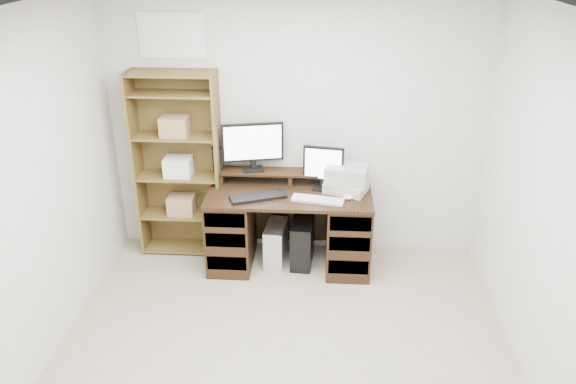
# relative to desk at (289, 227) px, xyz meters

# --- Properties ---
(room) EXTENTS (3.54, 4.04, 2.54)m
(room) POSITION_rel_desk_xyz_m (0.04, -1.64, 0.86)
(room) COLOR tan
(room) RESTS_ON ground
(desk) EXTENTS (1.50, 0.70, 0.75)m
(desk) POSITION_rel_desk_xyz_m (0.00, 0.00, 0.00)
(desk) COLOR black
(desk) RESTS_ON ground
(riser_shelf) EXTENTS (1.40, 0.22, 0.12)m
(riser_shelf) POSITION_rel_desk_xyz_m (0.00, 0.21, 0.45)
(riser_shelf) COLOR black
(riser_shelf) RESTS_ON desk
(monitor_wide) EXTENTS (0.57, 0.19, 0.45)m
(monitor_wide) POSITION_rel_desk_xyz_m (-0.36, 0.23, 0.73)
(monitor_wide) COLOR black
(monitor_wide) RESTS_ON riser_shelf
(monitor_small) EXTENTS (0.37, 0.16, 0.41)m
(monitor_small) POSITION_rel_desk_xyz_m (0.30, 0.11, 0.58)
(monitor_small) COLOR black
(monitor_small) RESTS_ON desk
(speaker) EXTENTS (0.10, 0.10, 0.22)m
(speaker) POSITION_rel_desk_xyz_m (-0.69, 0.21, 0.59)
(speaker) COLOR black
(speaker) RESTS_ON riser_shelf
(keyboard_black) EXTENTS (0.53, 0.34, 0.03)m
(keyboard_black) POSITION_rel_desk_xyz_m (-0.27, -0.14, 0.37)
(keyboard_black) COLOR black
(keyboard_black) RESTS_ON desk
(keyboard_white) EXTENTS (0.48, 0.22, 0.02)m
(keyboard_white) POSITION_rel_desk_xyz_m (0.26, -0.17, 0.37)
(keyboard_white) COLOR silver
(keyboard_white) RESTS_ON desk
(mouse) EXTENTS (0.10, 0.07, 0.04)m
(mouse) POSITION_rel_desk_xyz_m (0.53, -0.12, 0.38)
(mouse) COLOR white
(mouse) RESTS_ON desk
(printer) EXTENTS (0.44, 0.38, 0.09)m
(printer) POSITION_rel_desk_xyz_m (0.52, 0.05, 0.41)
(printer) COLOR #B6AD9E
(printer) RESTS_ON desk
(basket) EXTENTS (0.41, 0.33, 0.16)m
(basket) POSITION_rel_desk_xyz_m (0.52, 0.05, 0.53)
(basket) COLOR #9FA5AA
(basket) RESTS_ON printer
(tower_silver) EXTENTS (0.21, 0.41, 0.40)m
(tower_silver) POSITION_rel_desk_xyz_m (-0.13, 0.01, -0.19)
(tower_silver) COLOR silver
(tower_silver) RESTS_ON ground
(tower_black) EXTENTS (0.22, 0.46, 0.45)m
(tower_black) POSITION_rel_desk_xyz_m (0.12, 0.03, -0.17)
(tower_black) COLOR black
(tower_black) RESTS_ON ground
(bookshelf) EXTENTS (0.80, 0.30, 1.80)m
(bookshelf) POSITION_rel_desk_xyz_m (-1.06, 0.21, 0.53)
(bookshelf) COLOR brown
(bookshelf) RESTS_ON ground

